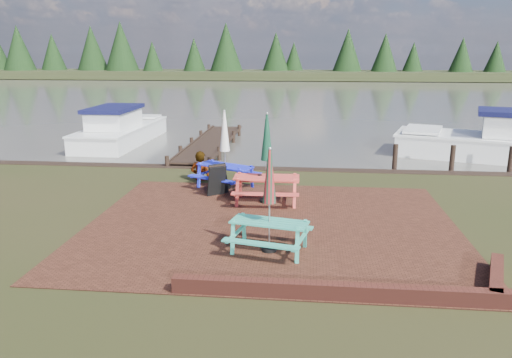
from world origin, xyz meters
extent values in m
plane|color=black|center=(0.00, 0.00, 0.00)|extent=(120.00, 120.00, 0.00)
cube|color=#3C1D13|center=(0.00, 1.00, 0.01)|extent=(9.00, 7.50, 0.02)
cube|color=#4C1E16|center=(1.50, -2.60, 0.15)|extent=(6.00, 0.22, 0.30)
cube|color=#4C1E16|center=(4.30, -1.80, 0.15)|extent=(0.82, 1.77, 0.30)
cube|color=#413F38|center=(0.00, 37.00, 0.00)|extent=(120.00, 60.00, 0.02)
cube|color=black|center=(0.00, 66.00, 0.50)|extent=(120.00, 10.00, 1.20)
cube|color=teal|center=(0.06, -0.61, 0.66)|extent=(1.71, 0.97, 0.04)
cube|color=teal|center=(-0.07, -1.20, 0.40)|extent=(1.62, 0.57, 0.04)
cube|color=teal|center=(0.20, -0.01, 0.40)|extent=(1.62, 0.57, 0.04)
cube|color=teal|center=(-0.62, -0.45, 0.33)|extent=(0.38, 1.38, 0.66)
cube|color=teal|center=(0.75, -0.76, 0.33)|extent=(0.38, 1.38, 0.66)
cylinder|color=black|center=(0.06, -0.61, 0.04)|extent=(0.32, 0.32, 0.09)
cylinder|color=#B2B2B7|center=(0.06, -0.61, 1.12)|extent=(0.03, 0.03, 2.24)
cone|color=maroon|center=(0.06, -0.61, 1.66)|extent=(0.29, 0.29, 1.12)
cube|color=#D13F35|center=(-0.28, 2.88, 0.75)|extent=(1.83, 0.74, 0.04)
cube|color=#D13F35|center=(-0.26, 2.19, 0.45)|extent=(1.82, 0.28, 0.04)
cube|color=#D13F35|center=(-0.29, 3.56, 0.45)|extent=(1.82, 0.28, 0.04)
cube|color=#D13F35|center=(-1.06, 2.86, 0.37)|extent=(0.11, 1.57, 0.75)
cube|color=#D13F35|center=(0.51, 2.90, 0.37)|extent=(0.11, 1.57, 0.75)
cylinder|color=black|center=(-0.28, 2.88, 0.05)|extent=(0.36, 0.36, 0.10)
cylinder|color=#B2B2B7|center=(-0.28, 2.88, 1.26)|extent=(0.04, 0.04, 2.52)
cone|color=#0F3925|center=(-0.28, 2.88, 1.87)|extent=(0.32, 0.32, 1.26)
cube|color=#1C25D8|center=(-1.68, 4.30, 0.71)|extent=(1.85, 1.38, 0.04)
cube|color=#1C25D8|center=(-1.97, 3.72, 0.43)|extent=(1.65, 0.98, 0.04)
cube|color=#1C25D8|center=(-1.39, 4.88, 0.43)|extent=(1.65, 0.98, 0.04)
cube|color=#1C25D8|center=(-2.35, 4.64, 0.36)|extent=(0.74, 1.38, 0.71)
cube|color=#1C25D8|center=(-1.01, 3.96, 0.36)|extent=(0.74, 1.38, 0.71)
cylinder|color=black|center=(-1.68, 4.30, 0.05)|extent=(0.35, 0.35, 0.10)
cylinder|color=#B2B2B7|center=(-1.68, 4.30, 1.20)|extent=(0.03, 0.03, 2.40)
cone|color=silver|center=(-1.68, 4.30, 1.78)|extent=(0.31, 0.31, 1.20)
cube|color=black|center=(-1.77, 3.35, 0.45)|extent=(0.58, 0.51, 0.90)
cube|color=black|center=(-1.77, 3.66, 0.45)|extent=(0.58, 0.51, 0.90)
cube|color=black|center=(-1.77, 3.51, 0.89)|extent=(0.47, 0.37, 0.03)
cube|color=black|center=(-3.50, 11.50, 0.12)|extent=(1.60, 9.00, 0.06)
cube|color=black|center=(-4.25, 11.50, 0.17)|extent=(0.08, 9.00, 0.08)
cube|color=black|center=(-2.75, 11.50, 0.17)|extent=(0.08, 9.00, 0.08)
cylinder|color=black|center=(-4.30, 7.00, -0.10)|extent=(0.16, 0.16, 1.00)
cylinder|color=black|center=(-2.70, 7.00, -0.10)|extent=(0.16, 0.16, 1.00)
cube|color=silver|center=(-8.07, 12.51, 0.12)|extent=(2.45, 6.84, 0.97)
cube|color=silver|center=(-8.07, 12.51, 0.63)|extent=(2.50, 6.98, 0.08)
cube|color=silver|center=(-8.08, 11.69, 1.09)|extent=(1.73, 2.89, 0.83)
cube|color=#0E0F34|center=(-8.08, 11.69, 1.56)|extent=(1.92, 3.30, 0.17)
cube|color=silver|center=(-8.02, 15.09, 0.75)|extent=(2.00, 1.26, 0.10)
cube|color=silver|center=(8.72, 10.53, 0.15)|extent=(8.53, 5.08, 1.07)
cube|color=silver|center=(8.72, 10.53, 0.71)|extent=(8.70, 5.18, 0.09)
cube|color=silver|center=(5.80, 11.45, 0.85)|extent=(2.10, 2.70, 0.11)
imported|color=gray|center=(-2.66, 5.24, 0.95)|extent=(0.76, 0.56, 1.90)
camera|label=1|loc=(0.80, -10.52, 4.19)|focal=35.00mm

